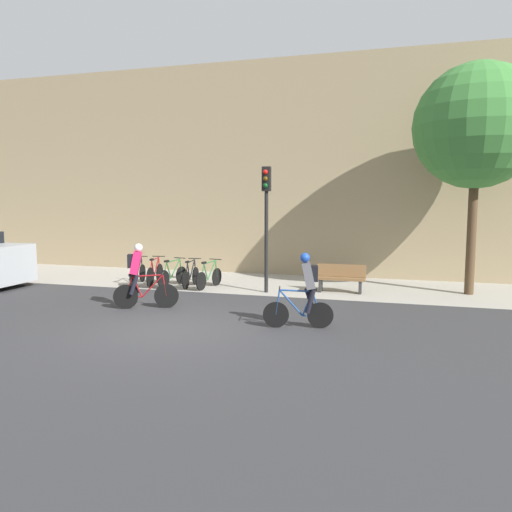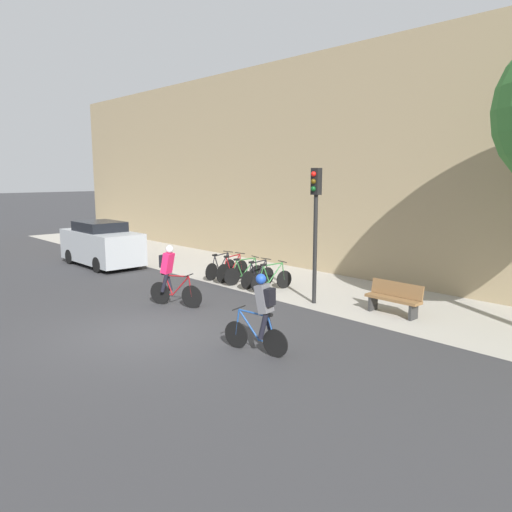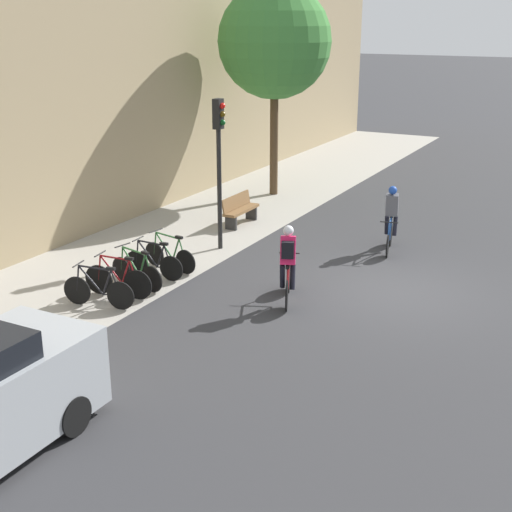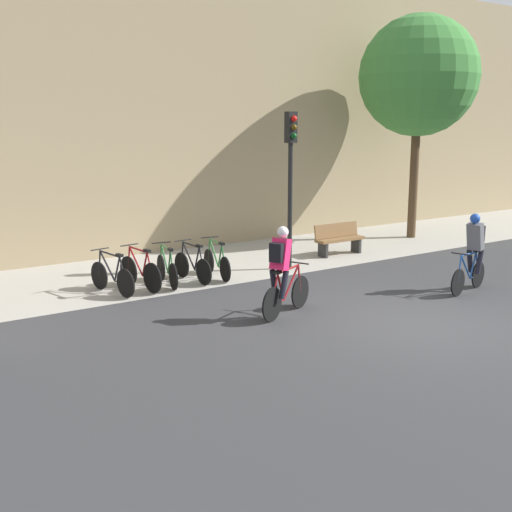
{
  "view_description": "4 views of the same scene",
  "coord_description": "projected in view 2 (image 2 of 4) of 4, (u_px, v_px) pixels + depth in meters",
  "views": [
    {
      "loc": [
        4.99,
        -10.05,
        2.92
      ],
      "look_at": [
        0.92,
        3.84,
        1.3
      ],
      "focal_mm": 35.0,
      "sensor_mm": 36.0,
      "label": 1
    },
    {
      "loc": [
        10.31,
        -5.93,
        3.78
      ],
      "look_at": [
        -0.63,
        4.15,
        1.34
      ],
      "focal_mm": 35.0,
      "sensor_mm": 36.0,
      "label": 2
    },
    {
      "loc": [
        -14.79,
        -4.29,
        5.96
      ],
      "look_at": [
        -1.64,
        2.68,
        0.92
      ],
      "focal_mm": 50.0,
      "sensor_mm": 36.0,
      "label": 3
    },
    {
      "loc": [
        -8.94,
        -7.75,
        3.66
      ],
      "look_at": [
        -1.02,
        3.83,
        0.77
      ],
      "focal_mm": 45.0,
      "sensor_mm": 36.0,
      "label": 4
    }
  ],
  "objects": [
    {
      "name": "parked_bike_3",
      "position": [
        258.0,
        276.0,
        16.89
      ],
      "size": [
        0.46,
        1.58,
        0.94
      ],
      "color": "black",
      "rests_on": "ground"
    },
    {
      "name": "bench",
      "position": [
        394.0,
        298.0,
        13.55
      ],
      "size": [
        1.56,
        0.44,
        0.89
      ],
      "color": "brown",
      "rests_on": "ground"
    },
    {
      "name": "parked_bike_1",
      "position": [
        232.0,
        270.0,
        17.86
      ],
      "size": [
        0.46,
        1.65,
        0.98
      ],
      "color": "black",
      "rests_on": "ground"
    },
    {
      "name": "traffic_light_pole",
      "position": [
        315.0,
        211.0,
        14.38
      ],
      "size": [
        0.26,
        0.3,
        3.97
      ],
      "color": "black",
      "rests_on": "ground"
    },
    {
      "name": "parked_bike_4",
      "position": [
        272.0,
        279.0,
        16.4
      ],
      "size": [
        0.46,
        1.63,
        0.94
      ],
      "color": "black",
      "rests_on": "ground"
    },
    {
      "name": "parked_car",
      "position": [
        102.0,
        244.0,
        20.81
      ],
      "size": [
        4.3,
        1.84,
        1.85
      ],
      "color": "#9EA3A8",
      "rests_on": "ground"
    },
    {
      "name": "kerb_strip",
      "position": [
        326.0,
        289.0,
        16.58
      ],
      "size": [
        44.0,
        4.5,
        0.01
      ],
      "primitive_type": "cube",
      "color": "#A39E93",
      "rests_on": "ground"
    },
    {
      "name": "cyclist_pink",
      "position": [
        170.0,
        274.0,
        14.43
      ],
      "size": [
        1.63,
        0.75,
        1.77
      ],
      "color": "black",
      "rests_on": "ground"
    },
    {
      "name": "parked_bike_2",
      "position": [
        245.0,
        273.0,
        17.37
      ],
      "size": [
        0.47,
        1.62,
        0.94
      ],
      "color": "black",
      "rests_on": "ground"
    },
    {
      "name": "cyclist_grey",
      "position": [
        262.0,
        311.0,
        10.48
      ],
      "size": [
        1.59,
        0.58,
        1.74
      ],
      "color": "black",
      "rests_on": "ground"
    },
    {
      "name": "building_facade",
      "position": [
        375.0,
        164.0,
        17.61
      ],
      "size": [
        44.0,
        0.6,
        8.32
      ],
      "primitive_type": "cube",
      "color": "#9E8966",
      "rests_on": "ground"
    },
    {
      "name": "ground",
      "position": [
        148.0,
        333.0,
        12.06
      ],
      "size": [
        200.0,
        200.0,
        0.0
      ],
      "primitive_type": "plane",
      "color": "#333335"
    },
    {
      "name": "parked_bike_0",
      "position": [
        221.0,
        268.0,
        18.34
      ],
      "size": [
        0.49,
        1.64,
        0.95
      ],
      "color": "black",
      "rests_on": "ground"
    }
  ]
}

